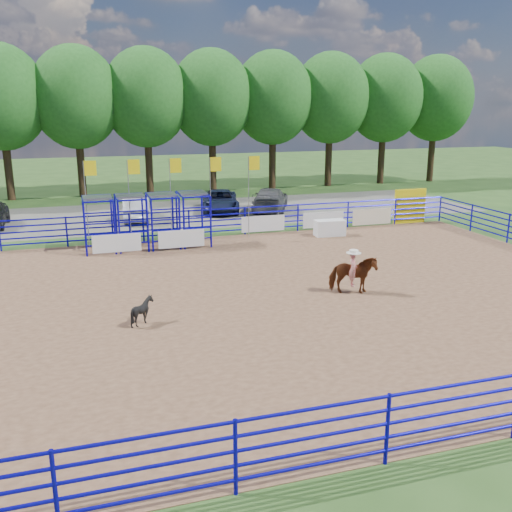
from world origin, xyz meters
name	(u,v)px	position (x,y,z in m)	size (l,w,h in m)	color
ground	(243,300)	(0.00, 0.00, 0.00)	(120.00, 120.00, 0.00)	#3A5E25
arena_dirt	(243,300)	(0.00, 0.00, 0.01)	(30.00, 20.00, 0.02)	#855E42
gravel_strip	(168,214)	(0.00, 17.00, 0.01)	(40.00, 10.00, 0.01)	#68665D
announcer_table	(330,228)	(7.17, 8.39, 0.44)	(1.57, 0.73, 0.84)	white
horse_and_rider	(353,272)	(4.01, -0.55, 0.83)	(1.83, 1.24, 2.27)	#662F14
calf	(142,311)	(-3.66, -1.29, 0.46)	(0.70, 0.79, 0.87)	black
car_b	(136,208)	(-2.08, 15.78, 0.71)	(1.48, 4.23, 1.39)	#92959A
car_c	(220,201)	(3.36, 16.96, 0.69)	(2.25, 4.88, 1.36)	#151B34
car_d	(270,199)	(6.52, 16.26, 0.75)	(2.07, 5.10, 1.48)	#4F4F51
perimeter_fence	(243,280)	(0.00, 0.00, 0.75)	(30.10, 20.10, 1.50)	#0E08BB
chute_assembly	(155,221)	(-1.90, 8.84, 1.26)	(19.32, 2.41, 4.20)	#0E08BB
treeline	(146,93)	(0.00, 26.00, 7.53)	(56.40, 6.40, 11.24)	#3F2B19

